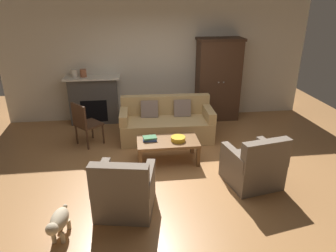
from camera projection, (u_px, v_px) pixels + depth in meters
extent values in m
plane|color=#B27A47|center=(172.00, 166.00, 5.47)|extent=(9.60, 9.60, 0.00)
cube|color=silver|center=(158.00, 61.00, 7.26)|extent=(7.20, 0.10, 2.80)
cube|color=#4C4947|center=(94.00, 101.00, 7.19)|extent=(1.10, 0.36, 1.08)
cube|color=black|center=(94.00, 111.00, 7.10)|extent=(0.60, 0.01, 0.52)
cube|color=white|center=(92.00, 78.00, 6.95)|extent=(1.26, 0.48, 0.04)
cube|color=#472D1E|center=(218.00, 81.00, 7.30)|extent=(1.00, 0.52, 1.89)
cube|color=#3C271A|center=(221.00, 39.00, 6.92)|extent=(1.06, 0.55, 0.06)
sphere|color=#ADAFB5|center=(219.00, 82.00, 7.02)|extent=(0.04, 0.04, 0.04)
sphere|color=#ADAFB5|center=(224.00, 82.00, 7.04)|extent=(0.04, 0.04, 0.04)
cube|color=tan|center=(167.00, 129.00, 6.44)|extent=(1.93, 0.90, 0.44)
cube|color=tan|center=(165.00, 105.00, 6.59)|extent=(1.90, 0.24, 0.42)
cube|color=tan|center=(124.00, 116.00, 6.24)|extent=(0.19, 0.80, 0.22)
cube|color=tan|center=(208.00, 113.00, 6.39)|extent=(0.19, 0.80, 0.22)
cube|color=#7F6B60|center=(149.00, 109.00, 6.45)|extent=(0.37, 0.20, 0.37)
cube|color=#7F6B60|center=(182.00, 108.00, 6.51)|extent=(0.37, 0.20, 0.37)
cube|color=brown|center=(168.00, 142.00, 5.48)|extent=(1.10, 0.60, 0.05)
cube|color=brown|center=(140.00, 161.00, 5.27)|extent=(0.06, 0.06, 0.37)
cube|color=brown|center=(198.00, 157.00, 5.38)|extent=(0.06, 0.06, 0.37)
cube|color=brown|center=(139.00, 147.00, 5.74)|extent=(0.06, 0.06, 0.37)
cube|color=brown|center=(192.00, 144.00, 5.86)|extent=(0.06, 0.06, 0.37)
cylinder|color=gold|center=(178.00, 139.00, 5.44)|extent=(0.26, 0.26, 0.08)
cube|color=#38569E|center=(150.00, 139.00, 5.47)|extent=(0.25, 0.18, 0.04)
cube|color=#427A4C|center=(150.00, 137.00, 5.46)|extent=(0.26, 0.20, 0.03)
cylinder|color=beige|center=(74.00, 73.00, 6.87)|extent=(0.14, 0.14, 0.17)
cylinder|color=#A86042|center=(83.00, 73.00, 6.89)|extent=(0.14, 0.14, 0.18)
cube|color=#756656|center=(126.00, 196.00, 4.29)|extent=(0.89, 0.89, 0.42)
cube|color=#756656|center=(119.00, 181.00, 3.84)|extent=(0.78, 0.30, 0.46)
cube|color=#756656|center=(148.00, 178.00, 4.15)|extent=(0.25, 0.71, 0.20)
cube|color=#756656|center=(101.00, 176.00, 4.19)|extent=(0.25, 0.71, 0.20)
cube|color=#756656|center=(251.00, 171.00, 4.91)|extent=(0.89, 0.89, 0.42)
cube|color=#756656|center=(266.00, 155.00, 4.47)|extent=(0.78, 0.30, 0.46)
cube|color=#756656|center=(271.00, 151.00, 4.89)|extent=(0.25, 0.71, 0.20)
cube|color=#756656|center=(235.00, 157.00, 4.70)|extent=(0.25, 0.71, 0.20)
cube|color=#472D1E|center=(89.00, 124.00, 6.14)|extent=(0.62, 0.62, 0.04)
cylinder|color=#472D1E|center=(103.00, 134.00, 6.24)|extent=(0.04, 0.04, 0.41)
cylinder|color=#472D1E|center=(92.00, 129.00, 6.47)|extent=(0.04, 0.04, 0.41)
cylinder|color=#472D1E|center=(87.00, 140.00, 5.98)|extent=(0.04, 0.04, 0.41)
cylinder|color=#472D1E|center=(77.00, 135.00, 6.21)|extent=(0.04, 0.04, 0.41)
cube|color=#472D1E|center=(79.00, 116.00, 5.91)|extent=(0.32, 0.36, 0.45)
ellipsoid|color=beige|center=(59.00, 219.00, 3.77)|extent=(0.25, 0.42, 0.22)
sphere|color=beige|center=(52.00, 229.00, 3.53)|extent=(0.15, 0.15, 0.15)
cylinder|color=beige|center=(63.00, 238.00, 3.73)|extent=(0.06, 0.06, 0.14)
cylinder|color=beige|center=(54.00, 238.00, 3.73)|extent=(0.06, 0.06, 0.14)
cylinder|color=beige|center=(69.00, 224.00, 3.95)|extent=(0.06, 0.06, 0.14)
cylinder|color=beige|center=(60.00, 224.00, 3.95)|extent=(0.06, 0.06, 0.14)
sphere|color=beige|center=(65.00, 206.00, 3.98)|extent=(0.06, 0.06, 0.06)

